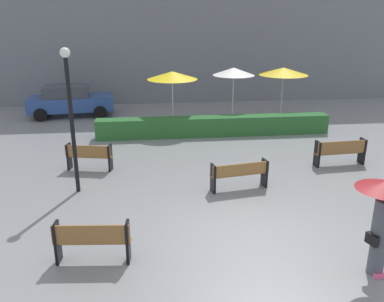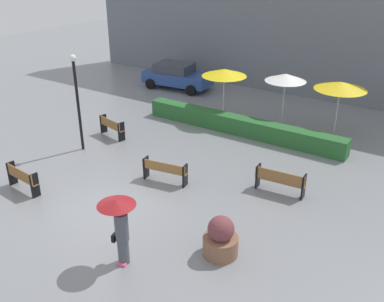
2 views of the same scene
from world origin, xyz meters
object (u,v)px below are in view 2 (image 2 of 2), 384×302
Objects in this scene: patio_umbrella_yellow at (224,73)px; planter_pot at (221,239)px; patio_umbrella_white at (286,78)px; lamp_post at (77,94)px; parked_car at (177,75)px; bench_near_left at (22,177)px; pedestrian_with_umbrella at (120,221)px; bench_far_left at (111,126)px; bench_mid_center at (165,170)px; patio_umbrella_yellow_far at (341,86)px; bench_far_right at (280,180)px.

planter_pot is at bearing -60.61° from patio_umbrella_yellow.
lamp_post is at bearing -130.16° from patio_umbrella_white.
bench_near_left is at bearing -78.85° from parked_car.
pedestrian_with_umbrella reaches higher than bench_near_left.
bench_far_left is 0.97× the size of bench_near_left.
bench_near_left is 0.62× the size of patio_umbrella_yellow.
planter_pot is (8.56, -4.70, 0.01)m from bench_far_left.
patio_umbrella_yellow is at bearing 63.60° from lamp_post.
lamp_post reaches higher than patio_umbrella_white.
bench_far_left is 0.60× the size of patio_umbrella_yellow.
bench_far_left reaches higher than bench_mid_center.
bench_near_left is 13.71m from parked_car.
patio_umbrella_white is (6.20, 7.35, -0.08)m from lamp_post.
bench_far_right is at bearing -89.96° from patio_umbrella_yellow_far.
bench_far_left is at bearing 155.39° from bench_mid_center.
bench_near_left is at bearing -147.54° from bench_far_right.
bench_far_right is 0.44× the size of lamp_post.
lamp_post is at bearing 175.08° from bench_mid_center.
pedestrian_with_umbrella is at bearing -60.09° from parked_car.
bench_far_right is 0.70× the size of patio_umbrella_yellow.
bench_far_right is 9.03m from lamp_post.
patio_umbrella_yellow reaches higher than bench_mid_center.
planter_pot is at bearing -18.95° from lamp_post.
lamp_post is 9.99m from parked_car.
lamp_post reaches higher than bench_far_left.
lamp_post is at bearing 103.08° from bench_near_left.
bench_far_left is 8.59m from bench_far_right.
parked_car is (-1.91, 7.96, 0.29)m from bench_far_left.
patio_umbrella_white is at bearing 91.68° from pedestrian_with_umbrella.
lamp_post reaches higher than planter_pot.
patio_umbrella_yellow_far is at bearing 55.61° from bench_near_left.
bench_far_right is 7.90m from patio_umbrella_yellow.
bench_far_left is 1.25× the size of planter_pot.
bench_near_left is at bearing 169.72° from pedestrian_with_umbrella.
parked_car is at bearing 169.18° from patio_umbrella_yellow_far.
planter_pot is (2.14, 1.82, -0.82)m from pedestrian_with_umbrella.
bench_near_left is (0.74, -5.49, 0.02)m from bench_far_left.
bench_far_right is 0.70× the size of patio_umbrella_white.
bench_far_right is 6.91m from patio_umbrella_white.
parked_car reaches higher than bench_far_right.
parked_car is (-8.33, 14.48, -0.54)m from pedestrian_with_umbrella.
bench_mid_center is 5.12m from bench_far_left.
pedestrian_with_umbrella is (1.77, -4.39, 0.85)m from bench_mid_center.
pedestrian_with_umbrella reaches higher than bench_far_left.
bench_mid_center is at bearing -4.92° from lamp_post.
patio_umbrella_yellow_far is (7.83, 11.45, 1.84)m from bench_near_left.
pedestrian_with_umbrella is 0.77× the size of patio_umbrella_white.
pedestrian_with_umbrella is at bearing -10.28° from bench_near_left.
planter_pot is at bearing -76.44° from patio_umbrella_white.
planter_pot reaches higher than bench_near_left.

